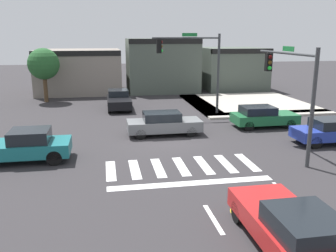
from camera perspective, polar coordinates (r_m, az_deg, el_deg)
The scene contains 14 objects.
ground_plane at distance 20.92m, azimuth -0.49°, elevation -2.13°, with size 120.00×120.00×0.00m, color #302D30.
crosswalk_near at distance 16.72m, azimuth 2.10°, elevation -6.33°, with size 6.81×2.47×0.01m.
bike_detector_marking at distance 12.94m, azimuth 12.35°, elevation -13.00°, with size 1.16×1.16×0.01m.
curb_corner_northeast at distance 32.06m, azimuth 11.79°, elevation 3.38°, with size 10.00×10.60×0.15m.
storefront_row at distance 39.57m, azimuth -2.22°, elevation 9.07°, with size 24.09×6.99×5.53m.
traffic_signal_northeast at distance 26.66m, azimuth 4.05°, elevation 10.46°, with size 4.97×0.32×6.00m.
traffic_signal_southeast at distance 18.81m, azimuth 18.59°, elevation 7.03°, with size 0.32×5.77×5.33m.
car_gray at distance 21.75m, azimuth -0.69°, elevation 0.42°, with size 4.40×1.73×1.39m.
car_green at distance 24.44m, azimuth 14.66°, elevation 1.47°, with size 4.13×1.86×1.38m.
car_teal at distance 18.44m, azimuth -21.36°, elevation -2.88°, with size 4.18×1.94×1.53m.
car_black at distance 29.91m, azimuth -7.73°, elevation 4.06°, with size 1.84×4.19×1.45m.
car_blue at distance 21.99m, azimuth 24.32°, elevation -0.72°, with size 4.30×1.76×1.38m.
car_red at distance 10.83m, azimuth 18.70°, elevation -14.70°, with size 1.89×4.45×1.46m.
roadside_tree at distance 34.30m, azimuth -18.94°, elevation 9.15°, with size 2.76×2.76×4.78m.
Camera 1 is at (-3.34, -19.83, 5.80)m, focal length 38.85 mm.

